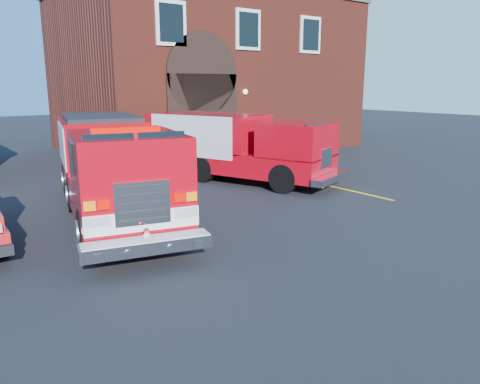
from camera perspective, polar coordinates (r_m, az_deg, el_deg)
ground at (r=11.27m, az=-3.65°, el=-5.35°), size 100.00×100.00×0.00m
parking_stripe_near at (r=16.23m, az=13.94°, el=0.01°), size 0.12×3.00×0.01m
parking_stripe_mid at (r=18.23m, az=6.69°, el=1.71°), size 0.12×3.00×0.01m
parking_stripe_far at (r=20.48m, az=0.94°, el=3.04°), size 0.12×3.00×0.01m
fire_station at (r=27.33m, az=-3.95°, el=14.45°), size 15.20×10.20×8.45m
fire_engine at (r=13.13m, az=-15.39°, el=3.02°), size 4.32×8.93×2.65m
secondary_truck at (r=17.54m, az=-0.56°, el=5.75°), size 4.79×7.85×2.44m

